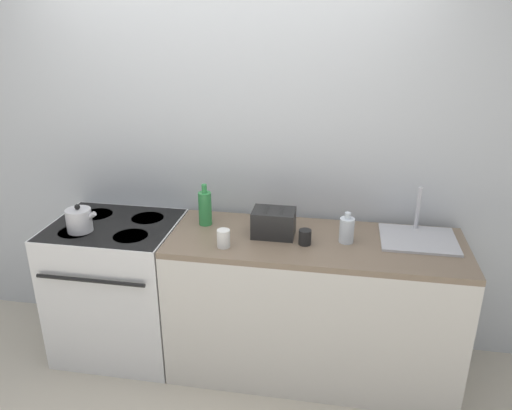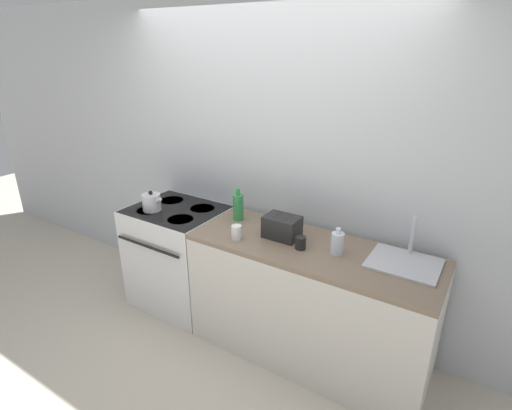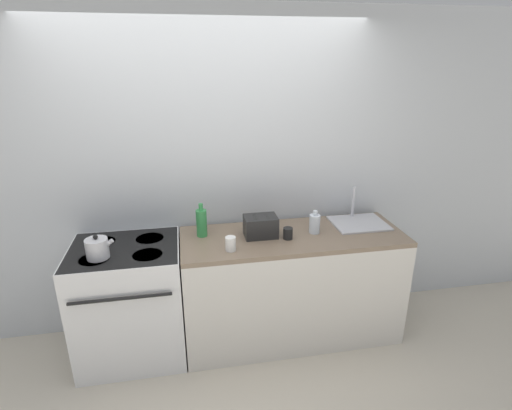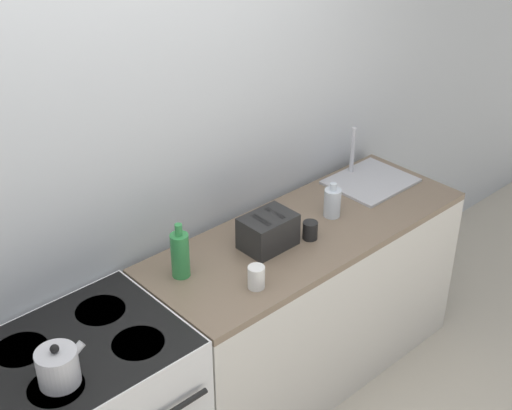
{
  "view_description": "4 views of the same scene",
  "coord_description": "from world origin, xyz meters",
  "px_view_note": "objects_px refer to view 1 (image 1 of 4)",
  "views": [
    {
      "loc": [
        0.73,
        -2.34,
        2.2
      ],
      "look_at": [
        0.25,
        0.37,
        1.1
      ],
      "focal_mm": 35.0,
      "sensor_mm": 36.0,
      "label": 1
    },
    {
      "loc": [
        1.6,
        -1.96,
        2.22
      ],
      "look_at": [
        0.14,
        0.35,
        1.12
      ],
      "focal_mm": 28.0,
      "sensor_mm": 36.0,
      "label": 2
    },
    {
      "loc": [
        -0.19,
        -2.41,
        2.23
      ],
      "look_at": [
        0.33,
        0.35,
        1.18
      ],
      "focal_mm": 28.0,
      "sensor_mm": 36.0,
      "label": 3
    },
    {
      "loc": [
        -1.58,
        -1.69,
        2.78
      ],
      "look_at": [
        0.29,
        0.35,
        1.17
      ],
      "focal_mm": 50.0,
      "sensor_mm": 36.0,
      "label": 4
    }
  ],
  "objects_px": {
    "bottle_clear": "(347,230)",
    "cup_white": "(224,238)",
    "stove": "(120,286)",
    "bottle_green": "(205,208)",
    "cup_black": "(305,237)",
    "kettle": "(79,220)",
    "toaster": "(274,223)"
  },
  "relations": [
    {
      "from": "stove",
      "to": "bottle_clear",
      "type": "distance_m",
      "value": 1.54
    },
    {
      "from": "cup_white",
      "to": "cup_black",
      "type": "distance_m",
      "value": 0.47
    },
    {
      "from": "stove",
      "to": "cup_black",
      "type": "bearing_deg",
      "value": -3.27
    },
    {
      "from": "bottle_green",
      "to": "stove",
      "type": "bearing_deg",
      "value": -169.44
    },
    {
      "from": "bottle_clear",
      "to": "bottle_green",
      "type": "height_order",
      "value": "bottle_green"
    },
    {
      "from": "stove",
      "to": "bottle_green",
      "type": "height_order",
      "value": "bottle_green"
    },
    {
      "from": "bottle_clear",
      "to": "stove",
      "type": "bearing_deg",
      "value": -179.89
    },
    {
      "from": "cup_white",
      "to": "cup_black",
      "type": "xyz_separation_m",
      "value": [
        0.45,
        0.11,
        -0.01
      ]
    },
    {
      "from": "bottle_green",
      "to": "cup_black",
      "type": "distance_m",
      "value": 0.67
    },
    {
      "from": "kettle",
      "to": "cup_black",
      "type": "relative_size",
      "value": 2.16
    },
    {
      "from": "stove",
      "to": "bottle_green",
      "type": "xyz_separation_m",
      "value": [
        0.58,
        0.11,
        0.56
      ]
    },
    {
      "from": "kettle",
      "to": "cup_white",
      "type": "xyz_separation_m",
      "value": [
        0.91,
        -0.06,
        -0.02
      ]
    },
    {
      "from": "kettle",
      "to": "bottle_clear",
      "type": "relative_size",
      "value": 1.04
    },
    {
      "from": "bottle_clear",
      "to": "bottle_green",
      "type": "relative_size",
      "value": 0.7
    },
    {
      "from": "bottle_green",
      "to": "cup_white",
      "type": "distance_m",
      "value": 0.35
    },
    {
      "from": "kettle",
      "to": "toaster",
      "type": "bearing_deg",
      "value": 6.9
    },
    {
      "from": "bottle_clear",
      "to": "cup_white",
      "type": "relative_size",
      "value": 1.76
    },
    {
      "from": "bottle_green",
      "to": "kettle",
      "type": "bearing_deg",
      "value": -162.37
    },
    {
      "from": "cup_white",
      "to": "cup_black",
      "type": "height_order",
      "value": "cup_white"
    },
    {
      "from": "bottle_clear",
      "to": "cup_white",
      "type": "height_order",
      "value": "bottle_clear"
    },
    {
      "from": "cup_white",
      "to": "kettle",
      "type": "bearing_deg",
      "value": 176.28
    },
    {
      "from": "kettle",
      "to": "bottle_green",
      "type": "distance_m",
      "value": 0.76
    },
    {
      "from": "toaster",
      "to": "bottle_clear",
      "type": "xyz_separation_m",
      "value": [
        0.43,
        -0.02,
        -0.0
      ]
    },
    {
      "from": "bottle_green",
      "to": "cup_black",
      "type": "xyz_separation_m",
      "value": [
        0.64,
        -0.18,
        -0.07
      ]
    },
    {
      "from": "stove",
      "to": "bottle_clear",
      "type": "height_order",
      "value": "bottle_clear"
    },
    {
      "from": "bottle_green",
      "to": "cup_black",
      "type": "relative_size",
      "value": 2.96
    },
    {
      "from": "stove",
      "to": "toaster",
      "type": "relative_size",
      "value": 3.66
    },
    {
      "from": "toaster",
      "to": "bottle_clear",
      "type": "height_order",
      "value": "bottle_clear"
    },
    {
      "from": "toaster",
      "to": "cup_white",
      "type": "xyz_separation_m",
      "value": [
        -0.26,
        -0.2,
        -0.03
      ]
    },
    {
      "from": "kettle",
      "to": "bottle_green",
      "type": "height_order",
      "value": "bottle_green"
    },
    {
      "from": "bottle_clear",
      "to": "bottle_green",
      "type": "xyz_separation_m",
      "value": [
        -0.87,
        0.1,
        0.03
      ]
    },
    {
      "from": "cup_white",
      "to": "cup_black",
      "type": "bearing_deg",
      "value": 14.02
    }
  ]
}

